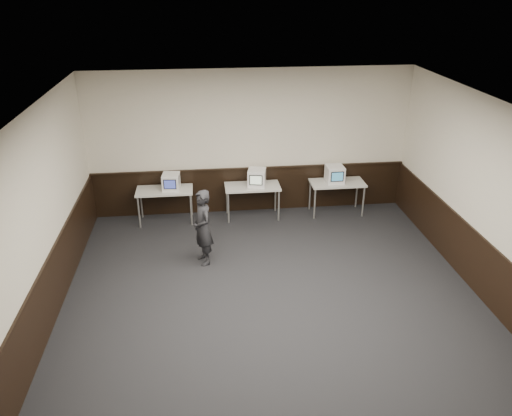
{
  "coord_description": "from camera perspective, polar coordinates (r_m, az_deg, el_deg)",
  "views": [
    {
      "loc": [
        -1.06,
        -6.4,
        4.91
      ],
      "look_at": [
        -0.15,
        1.6,
        1.15
      ],
      "focal_mm": 35.0,
      "sensor_mm": 36.0,
      "label": 1
    }
  ],
  "objects": [
    {
      "name": "desk_center",
      "position": [
        10.91,
        -0.41,
        2.21
      ],
      "size": [
        1.2,
        0.6,
        0.75
      ],
      "color": "beige",
      "rests_on": "ground"
    },
    {
      "name": "wainscot_back",
      "position": [
        11.33,
        -0.61,
        2.12
      ],
      "size": [
        6.98,
        0.04,
        1.0
      ],
      "primitive_type": "cube",
      "color": "black",
      "rests_on": "back_wall"
    },
    {
      "name": "desk_right",
      "position": [
        11.26,
        9.26,
        2.61
      ],
      "size": [
        1.2,
        0.6,
        0.75
      ],
      "color": "beige",
      "rests_on": "ground"
    },
    {
      "name": "desk_left",
      "position": [
        10.89,
        -10.4,
        1.74
      ],
      "size": [
        1.2,
        0.6,
        0.75
      ],
      "color": "beige",
      "rests_on": "ground"
    },
    {
      "name": "emac_left",
      "position": [
        10.77,
        -9.68,
        2.97
      ],
      "size": [
        0.39,
        0.41,
        0.36
      ],
      "rotation": [
        0.0,
        0.0,
        -0.1
      ],
      "color": "white",
      "rests_on": "desk_left"
    },
    {
      "name": "back_wall",
      "position": [
        10.97,
        -0.65,
        7.46
      ],
      "size": [
        7.0,
        0.0,
        7.0
      ],
      "primitive_type": "plane",
      "rotation": [
        1.57,
        0.0,
        0.0
      ],
      "color": "beige",
      "rests_on": "ground"
    },
    {
      "name": "ceiling",
      "position": [
        6.71,
        2.85,
        10.23
      ],
      "size": [
        8.0,
        8.0,
        0.0
      ],
      "primitive_type": "plane",
      "rotation": [
        3.14,
        0.0,
        0.0
      ],
      "color": "white",
      "rests_on": "back_wall"
    },
    {
      "name": "emac_center",
      "position": [
        10.82,
        0.09,
        3.5
      ],
      "size": [
        0.45,
        0.46,
        0.38
      ],
      "rotation": [
        0.0,
        0.0,
        -0.21
      ],
      "color": "white",
      "rests_on": "desk_center"
    },
    {
      "name": "wainscot_rail",
      "position": [
        11.12,
        -0.61,
        4.55
      ],
      "size": [
        6.98,
        0.06,
        0.04
      ],
      "primitive_type": "cube",
      "color": "black",
      "rests_on": "wainscot_back"
    },
    {
      "name": "right_wall",
      "position": [
        8.53,
        26.51,
        -0.61
      ],
      "size": [
        0.0,
        8.0,
        8.0
      ],
      "primitive_type": "plane",
      "rotation": [
        1.57,
        0.0,
        -1.57
      ],
      "color": "beige",
      "rests_on": "ground"
    },
    {
      "name": "emac_right",
      "position": [
        11.14,
        8.99,
        3.84
      ],
      "size": [
        0.38,
        0.42,
        0.38
      ],
      "rotation": [
        0.0,
        0.0,
        0.02
      ],
      "color": "white",
      "rests_on": "desk_right"
    },
    {
      "name": "left_wall",
      "position": [
        7.61,
        -24.49,
        -3.2
      ],
      "size": [
        0.0,
        8.0,
        8.0
      ],
      "primitive_type": "plane",
      "rotation": [
        1.57,
        0.0,
        1.57
      ],
      "color": "beige",
      "rests_on": "ground"
    },
    {
      "name": "floor",
      "position": [
        8.14,
        2.36,
        -12.11
      ],
      "size": [
        8.0,
        8.0,
        0.0
      ],
      "primitive_type": "plane",
      "color": "black",
      "rests_on": "ground"
    },
    {
      "name": "wainscot_left",
      "position": [
        8.14,
        -22.97,
        -10.05
      ],
      "size": [
        0.04,
        7.98,
        1.0
      ],
      "primitive_type": "cube",
      "color": "black",
      "rests_on": "left_wall"
    },
    {
      "name": "person",
      "position": [
        9.18,
        -6.11,
        -2.24
      ],
      "size": [
        0.51,
        0.62,
        1.45
      ],
      "primitive_type": "imported",
      "rotation": [
        0.0,
        0.0,
        -1.22
      ],
      "color": "black",
      "rests_on": "ground"
    },
    {
      "name": "wainscot_right",
      "position": [
        9.0,
        25.07,
        -6.95
      ],
      "size": [
        0.04,
        7.98,
        1.0
      ],
      "primitive_type": "cube",
      "color": "black",
      "rests_on": "right_wall"
    }
  ]
}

